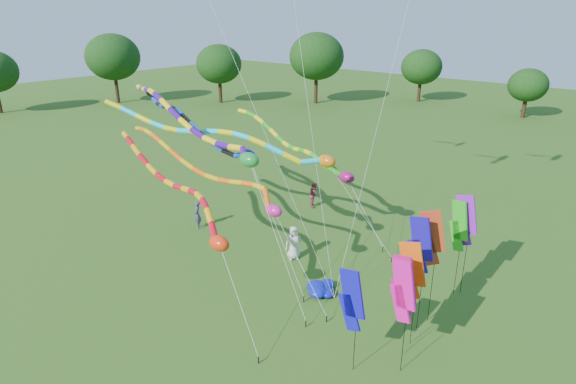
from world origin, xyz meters
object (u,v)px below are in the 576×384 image
Objects in this scene: person_b at (197,215)px; tube_kite_orange at (213,173)px; blue_nylon_heap at (321,286)px; tube_kite_red at (182,195)px; person_c at (314,195)px; person_a at (294,243)px.

tube_kite_orange is at bearing 19.89° from person_b.
blue_nylon_heap is at bearing 41.18° from person_b.
tube_kite_orange is (-0.24, 2.20, 0.48)m from tube_kite_red.
blue_nylon_heap is 9.92m from person_b.
person_c is at bearing 111.85° from tube_kite_red.
person_b is (-3.92, 1.93, -4.01)m from tube_kite_orange.
blue_nylon_heap is (5.71, 3.28, -4.17)m from tube_kite_red.
person_b is at bearing 135.60° from person_a.
tube_kite_red is 11.94m from person_c.
tube_kite_red is at bearing -150.10° from blue_nylon_heap.
tube_kite_red is 8.25× the size of person_c.
tube_kite_red is 6.59m from person_a.
person_a is at bearing 47.90° from tube_kite_orange.
person_c is (-6.49, 8.09, 0.62)m from blue_nylon_heap.
tube_kite_orange reaches higher than person_b.
tube_kite_red is 7.49× the size of person_a.
tube_kite_orange is 8.73× the size of person_c.
blue_nylon_heap is at bearing 16.25° from tube_kite_orange.
tube_kite_red is at bearing -169.99° from person_a.
blue_nylon_heap is 10.39m from person_c.
tube_kite_red is 0.94× the size of tube_kite_orange.
person_c reaches higher than blue_nylon_heap.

